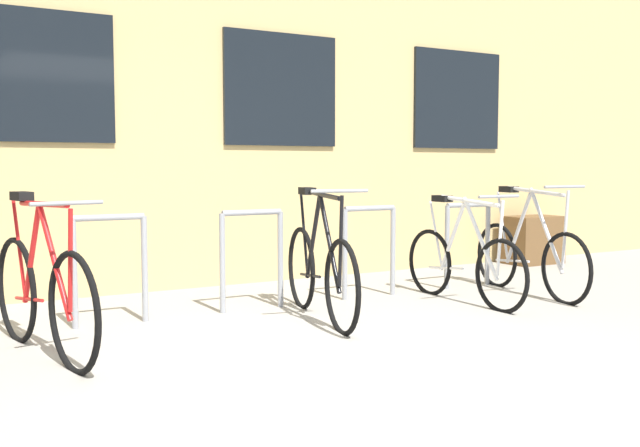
% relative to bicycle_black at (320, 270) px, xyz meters
% --- Properties ---
extents(ground_plane, '(42.00, 42.00, 0.00)m').
position_rel_bicycle_black_xyz_m(ground_plane, '(-0.59, -1.30, -0.40)').
color(ground_plane, '#9E998E').
extents(storefront_building, '(28.00, 7.61, 6.55)m').
position_rel_bicycle_black_xyz_m(storefront_building, '(-0.59, 5.69, 2.88)').
color(storefront_building, tan).
rests_on(storefront_building, ground).
extents(bike_rack, '(6.59, 0.05, 0.86)m').
position_rel_bicycle_black_xyz_m(bike_rack, '(-0.92, 0.60, 0.12)').
color(bike_rack, gray).
rests_on(bike_rack, ground).
extents(bicycle_black, '(0.51, 1.74, 1.08)m').
position_rel_bicycle_black_xyz_m(bicycle_black, '(0.00, 0.00, 0.00)').
color(bicycle_black, black).
rests_on(bicycle_black, ground).
extents(bicycle_silver, '(0.44, 1.70, 1.08)m').
position_rel_bicycle_black_xyz_m(bicycle_silver, '(2.31, -0.01, -0.02)').
color(bicycle_silver, black).
rests_on(bicycle_silver, ground).
extents(bicycle_red, '(0.49, 1.76, 1.08)m').
position_rel_bicycle_black_xyz_m(bicycle_red, '(-2.12, -0.07, 0.01)').
color(bicycle_red, black).
rests_on(bicycle_red, ground).
extents(bicycle_white, '(0.44, 1.63, 1.01)m').
position_rel_bicycle_black_xyz_m(bicycle_white, '(1.49, -0.01, -0.03)').
color(bicycle_white, black).
rests_on(bicycle_white, ground).
extents(planter_box, '(0.70, 0.44, 0.60)m').
position_rel_bicycle_black_xyz_m(planter_box, '(3.99, 1.55, -0.10)').
color(planter_box, brown).
rests_on(planter_box, ground).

